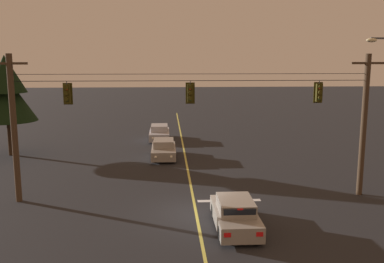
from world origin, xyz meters
name	(u,v)px	position (x,y,z in m)	size (l,w,h in m)	color
ground_plane	(196,213)	(0.00, 0.00, 0.00)	(180.00, 180.00, 0.00)	black
lane_centre_stripe	(188,169)	(0.00, 8.37, 0.00)	(0.14, 60.00, 0.01)	#D1C64C
stop_bar_paint	(229,201)	(1.90, 1.77, 0.00)	(3.40, 0.36, 0.01)	silver
signal_span_assembly	(193,125)	(0.00, 2.37, 4.04)	(20.43, 0.32, 7.77)	#423021
traffic_light_leftmost	(67,94)	(-6.51, 2.35, 5.72)	(0.48, 0.41, 1.22)	black
traffic_light_left_inner	(190,93)	(-0.15, 2.35, 5.72)	(0.48, 0.41, 1.22)	black
traffic_light_centre	(319,93)	(6.73, 2.35, 5.72)	(0.48, 0.41, 1.22)	black
car_waiting_near_lane	(235,214)	(1.61, -1.94, 0.65)	(1.80, 4.33, 1.39)	gray
car_oncoming_lead	(164,149)	(-1.65, 11.92, 0.65)	(1.80, 4.42, 1.39)	gray
car_oncoming_trailing	(159,133)	(-2.08, 19.08, 0.65)	(1.80, 4.42, 1.39)	#A5A5AD
tree_verge_near	(7,92)	(-13.62, 13.49, 4.99)	(4.39, 4.39, 7.76)	#332316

